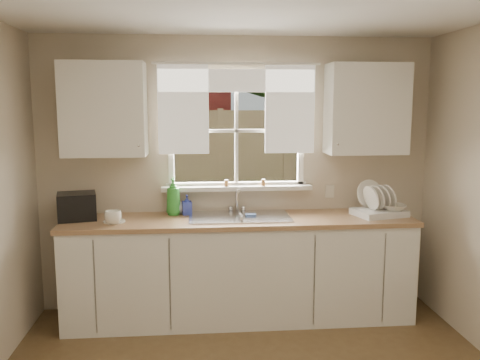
{
  "coord_description": "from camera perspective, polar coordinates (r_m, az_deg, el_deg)",
  "views": [
    {
      "loc": [
        -0.38,
        -2.63,
        1.9
      ],
      "look_at": [
        0.0,
        1.65,
        1.25
      ],
      "focal_mm": 38.0,
      "sensor_mm": 36.0,
      "label": 1
    }
  ],
  "objects": [
    {
      "name": "base_cabinets",
      "position": [
        4.57,
        -0.03,
        -10.11
      ],
      "size": [
        3.0,
        0.62,
        0.87
      ],
      "primitive_type": "cube",
      "color": "white",
      "rests_on": "ground"
    },
    {
      "name": "countertop",
      "position": [
        4.44,
        -0.03,
        -4.54
      ],
      "size": [
        3.04,
        0.65,
        0.04
      ],
      "primitive_type": "cube",
      "color": "#9D754E",
      "rests_on": "base_cabinets"
    },
    {
      "name": "window",
      "position": [
        4.67,
        -0.38,
        3.5
      ],
      "size": [
        1.38,
        0.16,
        1.06
      ],
      "color": "white",
      "rests_on": "room_walls"
    },
    {
      "name": "soap_bottle_b",
      "position": [
        4.57,
        -5.98,
        -2.79
      ],
      "size": [
        0.09,
        0.09,
        0.18
      ],
      "primitive_type": "imported",
      "rotation": [
        0.0,
        0.0,
        0.14
      ],
      "color": "#2E3EAD",
      "rests_on": "countertop"
    },
    {
      "name": "sink",
      "position": [
        4.49,
        -0.07,
        -5.09
      ],
      "size": [
        0.88,
        0.52,
        0.4
      ],
      "color": "#B7B7BC",
      "rests_on": "countertop"
    },
    {
      "name": "black_appliance",
      "position": [
        4.58,
        -17.85,
        -2.82
      ],
      "size": [
        0.37,
        0.34,
        0.23
      ],
      "primitive_type": "cube",
      "rotation": [
        0.0,
        0.0,
        0.23
      ],
      "color": "black",
      "rests_on": "countertop"
    },
    {
      "name": "wall_outlet",
      "position": [
        4.85,
        10.06,
        -1.26
      ],
      "size": [
        0.08,
        0.01,
        0.12
      ],
      "primitive_type": "cube",
      "color": "beige",
      "rests_on": "room_walls"
    },
    {
      "name": "cup",
      "position": [
        4.34,
        -14.08,
        -4.1
      ],
      "size": [
        0.18,
        0.18,
        0.11
      ],
      "primitive_type": "imported",
      "rotation": [
        0.0,
        0.0,
        -0.38
      ],
      "color": "white",
      "rests_on": "countertop"
    },
    {
      "name": "saucer",
      "position": [
        4.41,
        -13.95,
        -4.54
      ],
      "size": [
        0.18,
        0.18,
        0.01
      ],
      "primitive_type": "cylinder",
      "color": "white",
      "rests_on": "countertop"
    },
    {
      "name": "bowl",
      "position": [
        4.69,
        16.88,
        -2.94
      ],
      "size": [
        0.24,
        0.24,
        0.05
      ],
      "primitive_type": "imported",
      "rotation": [
        0.0,
        0.0,
        -0.15
      ],
      "color": "silver",
      "rests_on": "dish_rack"
    },
    {
      "name": "soap_bottle_c",
      "position": [
        4.61,
        -7.15,
        -2.79
      ],
      "size": [
        0.17,
        0.17,
        0.17
      ],
      "primitive_type": "imported",
      "rotation": [
        0.0,
        0.0,
        0.33
      ],
      "color": "beige",
      "rests_on": "countertop"
    },
    {
      "name": "backyard",
      "position": [
        11.2,
        -0.1,
        16.59
      ],
      "size": [
        20.0,
        10.0,
        6.13
      ],
      "color": "#335421",
      "rests_on": "ground"
    },
    {
      "name": "upper_cabinet_right",
      "position": [
        4.71,
        14.01,
        7.74
      ],
      "size": [
        0.7,
        0.33,
        0.8
      ],
      "primitive_type": "cube",
      "color": "white",
      "rests_on": "room_walls"
    },
    {
      "name": "sill_jars",
      "position": [
        4.65,
        0.55,
        -0.31
      ],
      "size": [
        0.38,
        0.04,
        0.06
      ],
      "color": "brown",
      "rests_on": "window"
    },
    {
      "name": "dish_rack",
      "position": [
        4.69,
        15.29,
        -2.97
      ],
      "size": [
        0.49,
        0.42,
        0.3
      ],
      "color": "silver",
      "rests_on": "countertop"
    },
    {
      "name": "room_walls",
      "position": [
        2.68,
        3.24,
        -5.73
      ],
      "size": [
        3.62,
        4.02,
        2.5
      ],
      "color": "beige",
      "rests_on": "ground"
    },
    {
      "name": "soap_bottle_a",
      "position": [
        4.57,
        -7.49,
        -1.83
      ],
      "size": [
        0.15,
        0.15,
        0.34
      ],
      "primitive_type": "imported",
      "rotation": [
        0.0,
        0.0,
        -0.21
      ],
      "color": "green",
      "rests_on": "countertop"
    },
    {
      "name": "upper_cabinet_left",
      "position": [
        4.52,
        -15.01,
        7.68
      ],
      "size": [
        0.7,
        0.33,
        0.8
      ],
      "primitive_type": "cube",
      "color": "white",
      "rests_on": "room_walls"
    },
    {
      "name": "curtains",
      "position": [
        4.6,
        -0.33,
        9.02
      ],
      "size": [
        1.5,
        0.03,
        0.81
      ],
      "color": "white",
      "rests_on": "room_walls"
    }
  ]
}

